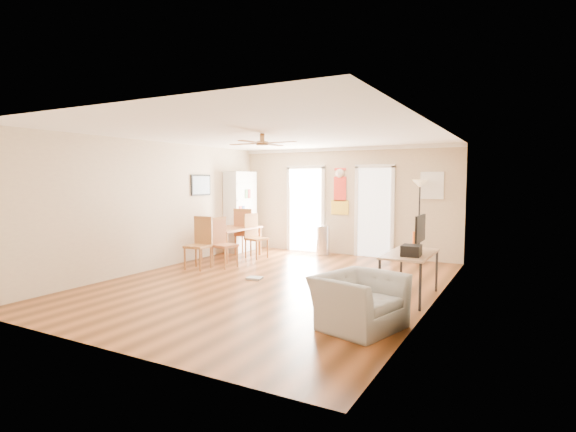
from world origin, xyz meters
The scene contains 30 objects.
floor centered at (0.00, 0.00, 0.00)m, with size 7.00×7.00×0.00m, color brown.
ceiling centered at (0.00, 0.00, 2.60)m, with size 5.50×7.00×0.00m, color silver, non-canonical shape.
wall_back centered at (0.00, 3.50, 1.30)m, with size 5.50×0.04×2.60m, color beige, non-canonical shape.
wall_front centered at (0.00, -3.50, 1.30)m, with size 5.50×0.04×2.60m, color beige, non-canonical shape.
wall_left centered at (-2.75, 0.00, 1.30)m, with size 0.04×7.00×2.60m, color beige, non-canonical shape.
wall_right centered at (2.75, 0.00, 1.30)m, with size 0.04×7.00×2.60m, color beige, non-canonical shape.
crown_molding centered at (0.00, 0.00, 2.56)m, with size 5.50×7.00×0.08m, color white, non-canonical shape.
kitchen_doorway centered at (-1.05, 3.48, 1.05)m, with size 0.90×0.10×2.10m, color white, non-canonical shape.
bathroom_doorway centered at (0.75, 3.48, 1.05)m, with size 0.80×0.10×2.10m, color white, non-canonical shape.
wall_decal centered at (-0.13, 3.48, 1.55)m, with size 0.46×0.03×1.10m, color red.
ac_grille centered at (2.05, 3.47, 1.70)m, with size 0.50×0.04×0.60m, color white.
framed_poster centered at (-2.73, 1.40, 1.70)m, with size 0.04×0.66×0.48m, color black.
ceiling_fan centered at (0.00, -0.30, 2.43)m, with size 1.24×1.24×0.20m, color #593819, non-canonical shape.
bookshelf centered at (-2.53, 2.69, 1.01)m, with size 0.41×0.91×2.03m, color silver, non-canonical shape.
dining_table centered at (-2.15, 1.77, 0.36)m, with size 0.85×1.42×0.71m, color #92582F, non-canonical shape.
dining_chair_right_a centered at (-1.60, 2.01, 0.51)m, with size 0.42×0.42×1.02m, color #AD7237, non-canonical shape.
dining_chair_right_b centered at (-1.60, 0.78, 0.51)m, with size 0.42×0.42×1.03m, color brown, non-canonical shape.
dining_chair_near centered at (-1.97, 0.37, 0.53)m, with size 0.44×0.44×1.06m, color #AC6D37, non-canonical shape.
dining_chair_far centered at (-2.09, 2.32, 0.56)m, with size 0.46×0.46×1.12m, color #A96036, non-canonical shape.
trash_can centered at (-0.43, 3.17, 0.35)m, with size 0.33×0.33×0.71m, color silver.
torchiere_lamp centered at (1.84, 3.24, 0.91)m, with size 0.34×0.34×1.83m, color black, non-canonical shape.
computer_desk centered at (2.37, 0.17, 0.35)m, with size 0.66×1.32×0.71m, color tan, non-canonical shape.
imac centered at (2.47, 0.38, 0.99)m, with size 0.08×0.61×0.57m, color black, non-canonical shape.
keyboard centered at (2.20, 0.56, 0.71)m, with size 0.12×0.37×0.01m, color white.
printer centered at (2.45, -0.11, 0.79)m, with size 0.27×0.31×0.16m, color black.
orange_bottle centered at (2.30, 0.79, 0.84)m, with size 0.09×0.09×0.26m, color orange.
wastebasket_a centered at (1.52, -0.33, 0.15)m, with size 0.27×0.27×0.31m, color white.
wastebasket_b centered at (2.33, -0.74, 0.15)m, with size 0.27×0.27×0.31m, color white.
floor_cloth centered at (-0.44, 0.12, 0.02)m, with size 0.27×0.21×0.04m, color #979892.
armchair centered at (2.15, -1.52, 0.33)m, with size 1.01×0.89×0.66m, color #9E9D98.
Camera 1 is at (3.94, -6.65, 1.83)m, focal length 27.71 mm.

